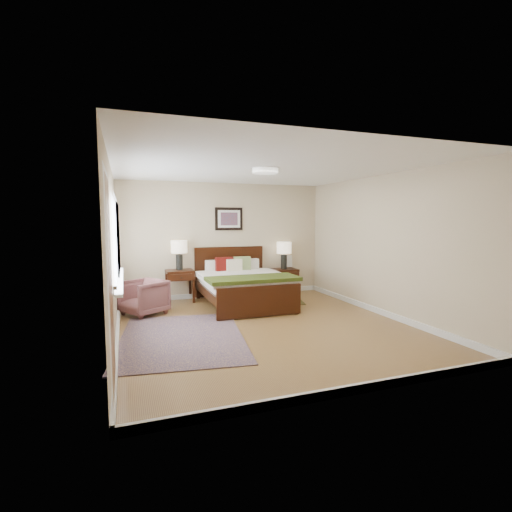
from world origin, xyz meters
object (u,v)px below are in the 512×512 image
object	(u,v)px
lamp_right	(284,250)
rug_persian	(182,338)
nightstand_right	(284,279)
lamp_left	(179,249)
armchair	(144,297)
nightstand_left	(180,276)
bed	(242,280)

from	to	relation	value
lamp_right	rug_persian	distance (m)	3.76
nightstand_right	rug_persian	distance (m)	3.63
nightstand_right	lamp_right	bearing A→B (deg)	90.00
lamp_left	armchair	world-z (taller)	lamp_left
nightstand_left	lamp_right	distance (m)	2.41
armchair	nightstand_left	bearing A→B (deg)	104.74
bed	lamp_left	xyz separation A→B (m)	(-1.12, 0.76, 0.59)
nightstand_right	nightstand_left	bearing A→B (deg)	-179.76
bed	nightstand_left	world-z (taller)	bed
rug_persian	lamp_right	bearing A→B (deg)	49.78
armchair	bed	bearing A→B (deg)	60.22
bed	nightstand_left	bearing A→B (deg)	146.64
nightstand_left	lamp_right	bearing A→B (deg)	0.54
nightstand_right	lamp_right	size ratio (longest dim) A/B	0.96
lamp_left	rug_persian	xyz separation A→B (m)	(-0.32, -2.43, -1.09)
lamp_left	lamp_right	world-z (taller)	lamp_left
nightstand_right	lamp_left	distance (m)	2.48
nightstand_right	lamp_right	world-z (taller)	lamp_right
armchair	nightstand_right	bearing A→B (deg)	72.31
nightstand_left	rug_persian	world-z (taller)	nightstand_left
nightstand_left	rug_persian	distance (m)	2.49
lamp_right	armchair	distance (m)	3.33
lamp_right	nightstand_right	bearing A→B (deg)	-90.00
nightstand_right	rug_persian	bearing A→B (deg)	-137.94
nightstand_left	lamp_left	distance (m)	0.55
nightstand_right	bed	bearing A→B (deg)	-148.82
lamp_left	armchair	xyz separation A→B (m)	(-0.77, -0.87, -0.78)
nightstand_left	lamp_left	xyz separation A→B (m)	(-0.00, 0.02, 0.55)
lamp_right	armchair	bearing A→B (deg)	-164.52
nightstand_left	armchair	distance (m)	1.17
bed	armchair	distance (m)	1.91
bed	armchair	xyz separation A→B (m)	(-1.89, -0.11, -0.19)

